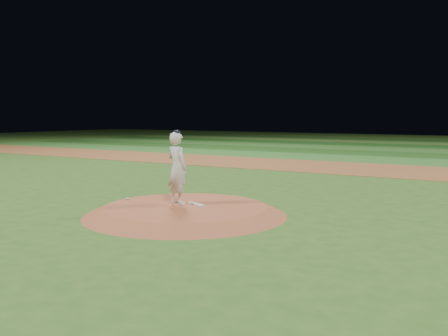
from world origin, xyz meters
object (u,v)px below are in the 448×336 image
Objects in this scene: rosin_bag at (127,199)px; pitcher_on_mound at (177,168)px; pitchers_mound at (185,210)px; pitching_rubber at (196,204)px.

rosin_bag is 1.92m from pitcher_on_mound.
pitchers_mound is 2.01m from rosin_bag.
pitchers_mound is 0.37m from pitching_rubber.
pitcher_on_mound reaches higher than pitchers_mound.
pitchers_mound is at bearing -20.37° from pitcher_on_mound.
pitchers_mound is 1.20m from pitcher_on_mound.
pitching_rubber is 6.48× the size of rosin_bag.
pitcher_on_mound is (-0.37, 0.14, 1.13)m from pitchers_mound.
rosin_bag is at bearing -145.38° from pitching_rubber.
pitchers_mound is at bearing -91.75° from pitching_rubber.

